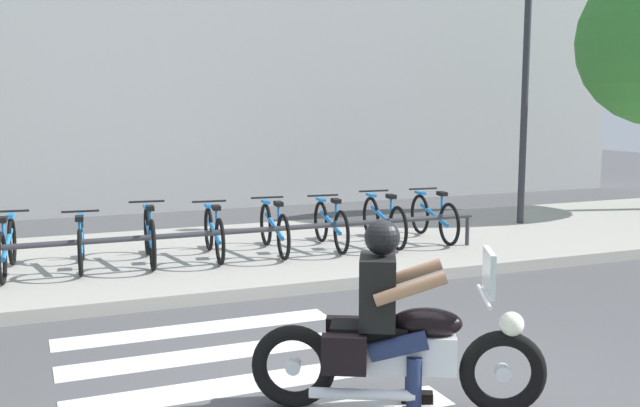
{
  "coord_description": "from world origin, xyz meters",
  "views": [
    {
      "loc": [
        -2.43,
        -4.7,
        2.27
      ],
      "look_at": [
        0.58,
        2.61,
        1.18
      ],
      "focal_mm": 41.06,
      "sensor_mm": 36.0,
      "label": 1
    }
  ],
  "objects_px": {
    "bicycle_0": "(7,247)",
    "bicycle_5": "(331,225)",
    "bicycle_2": "(150,236)",
    "bicycle_4": "(274,229)",
    "bicycle_3": "(214,233)",
    "motorcycle": "(399,351)",
    "rider": "(389,302)",
    "bicycle_7": "(434,217)",
    "bike_rack": "(256,232)",
    "bicycle_6": "(384,221)",
    "bicycle_1": "(81,243)",
    "street_lamp": "(525,80)"
  },
  "relations": [
    {
      "from": "motorcycle",
      "to": "bicycle_2",
      "type": "distance_m",
      "value": 5.21
    },
    {
      "from": "bicycle_0",
      "to": "bicycle_4",
      "type": "xyz_separation_m",
      "value": [
        3.49,
        -0.0,
        0.0
      ]
    },
    {
      "from": "bicycle_4",
      "to": "bicycle_5",
      "type": "relative_size",
      "value": 1.06
    },
    {
      "from": "bicycle_3",
      "to": "bicycle_0",
      "type": "bearing_deg",
      "value": 179.99
    },
    {
      "from": "bicycle_5",
      "to": "bicycle_6",
      "type": "xyz_separation_m",
      "value": [
        0.87,
        -0.0,
        0.01
      ]
    },
    {
      "from": "motorcycle",
      "to": "bicycle_2",
      "type": "bearing_deg",
      "value": 100.69
    },
    {
      "from": "bicycle_5",
      "to": "bicycle_1",
      "type": "bearing_deg",
      "value": 179.99
    },
    {
      "from": "motorcycle",
      "to": "bike_rack",
      "type": "xyz_separation_m",
      "value": [
        0.34,
        4.57,
        0.12
      ]
    },
    {
      "from": "bicycle_0",
      "to": "bicycle_5",
      "type": "relative_size",
      "value": 1.07
    },
    {
      "from": "rider",
      "to": "bike_rack",
      "type": "relative_size",
      "value": 0.21
    },
    {
      "from": "bicycle_0",
      "to": "bicycle_3",
      "type": "distance_m",
      "value": 2.62
    },
    {
      "from": "rider",
      "to": "bicycle_5",
      "type": "height_order",
      "value": "rider"
    },
    {
      "from": "bicycle_1",
      "to": "bicycle_3",
      "type": "relative_size",
      "value": 0.95
    },
    {
      "from": "bicycle_5",
      "to": "bike_rack",
      "type": "xyz_separation_m",
      "value": [
        -1.31,
        -0.55,
        0.08
      ]
    },
    {
      "from": "bicycle_6",
      "to": "bicycle_7",
      "type": "bearing_deg",
      "value": -0.01
    },
    {
      "from": "bicycle_0",
      "to": "bicycle_3",
      "type": "relative_size",
      "value": 1.05
    },
    {
      "from": "bicycle_3",
      "to": "motorcycle",
      "type": "bearing_deg",
      "value": -88.94
    },
    {
      "from": "bicycle_3",
      "to": "bicycle_5",
      "type": "bearing_deg",
      "value": -0.0
    },
    {
      "from": "bicycle_2",
      "to": "bicycle_4",
      "type": "xyz_separation_m",
      "value": [
        1.74,
        0.0,
        -0.01
      ]
    },
    {
      "from": "bicycle_4",
      "to": "bicycle_3",
      "type": "bearing_deg",
      "value": -179.99
    },
    {
      "from": "bicycle_1",
      "to": "rider",
      "type": "bearing_deg",
      "value": -70.79
    },
    {
      "from": "bicycle_7",
      "to": "bike_rack",
      "type": "xyz_separation_m",
      "value": [
        -3.05,
        -0.55,
        0.07
      ]
    },
    {
      "from": "bicycle_3",
      "to": "bicycle_7",
      "type": "relative_size",
      "value": 0.97
    },
    {
      "from": "rider",
      "to": "bicycle_3",
      "type": "relative_size",
      "value": 0.88
    },
    {
      "from": "bicycle_6",
      "to": "bicycle_7",
      "type": "relative_size",
      "value": 1.03
    },
    {
      "from": "bicycle_2",
      "to": "bicycle_7",
      "type": "distance_m",
      "value": 4.36
    },
    {
      "from": "bicycle_5",
      "to": "bike_rack",
      "type": "distance_m",
      "value": 1.42
    },
    {
      "from": "motorcycle",
      "to": "street_lamp",
      "type": "relative_size",
      "value": 0.45
    },
    {
      "from": "bicycle_6",
      "to": "bike_rack",
      "type": "relative_size",
      "value": 0.26
    },
    {
      "from": "bicycle_0",
      "to": "bicycle_5",
      "type": "distance_m",
      "value": 4.36
    },
    {
      "from": "bicycle_5",
      "to": "bicycle_6",
      "type": "relative_size",
      "value": 0.93
    },
    {
      "from": "bicycle_2",
      "to": "motorcycle",
      "type": "bearing_deg",
      "value": -79.31
    },
    {
      "from": "bicycle_2",
      "to": "bike_rack",
      "type": "distance_m",
      "value": 1.42
    },
    {
      "from": "motorcycle",
      "to": "bicycle_2",
      "type": "height_order",
      "value": "motorcycle"
    },
    {
      "from": "bicycle_6",
      "to": "bicycle_7",
      "type": "xyz_separation_m",
      "value": [
        0.87,
        -0.0,
        -0.0
      ]
    },
    {
      "from": "bicycle_4",
      "to": "bicycle_7",
      "type": "bearing_deg",
      "value": -0.01
    },
    {
      "from": "bicycle_3",
      "to": "bike_rack",
      "type": "bearing_deg",
      "value": -51.82
    },
    {
      "from": "motorcycle",
      "to": "rider",
      "type": "relative_size",
      "value": 1.38
    },
    {
      "from": "bicycle_3",
      "to": "bicycle_6",
      "type": "relative_size",
      "value": 0.94
    },
    {
      "from": "rider",
      "to": "bicycle_4",
      "type": "relative_size",
      "value": 0.84
    },
    {
      "from": "bicycle_4",
      "to": "bicycle_7",
      "type": "relative_size",
      "value": 1.02
    },
    {
      "from": "bicycle_1",
      "to": "bicycle_6",
      "type": "distance_m",
      "value": 4.36
    },
    {
      "from": "motorcycle",
      "to": "bicycle_0",
      "type": "xyz_separation_m",
      "value": [
        -2.71,
        5.12,
        0.04
      ]
    },
    {
      "from": "bicycle_1",
      "to": "bicycle_6",
      "type": "bearing_deg",
      "value": -0.01
    },
    {
      "from": "bicycle_3",
      "to": "bike_rack",
      "type": "xyz_separation_m",
      "value": [
        0.44,
        -0.55,
        0.08
      ]
    },
    {
      "from": "bicycle_2",
      "to": "bicycle_4",
      "type": "height_order",
      "value": "bicycle_2"
    },
    {
      "from": "bicycle_0",
      "to": "bicycle_7",
      "type": "xyz_separation_m",
      "value": [
        6.11,
        -0.0,
        0.01
      ]
    },
    {
      "from": "bicycle_7",
      "to": "bicycle_6",
      "type": "bearing_deg",
      "value": 179.99
    },
    {
      "from": "rider",
      "to": "bicycle_6",
      "type": "distance_m",
      "value": 5.72
    },
    {
      "from": "bicycle_7",
      "to": "bicycle_3",
      "type": "bearing_deg",
      "value": 180.0
    }
  ]
}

